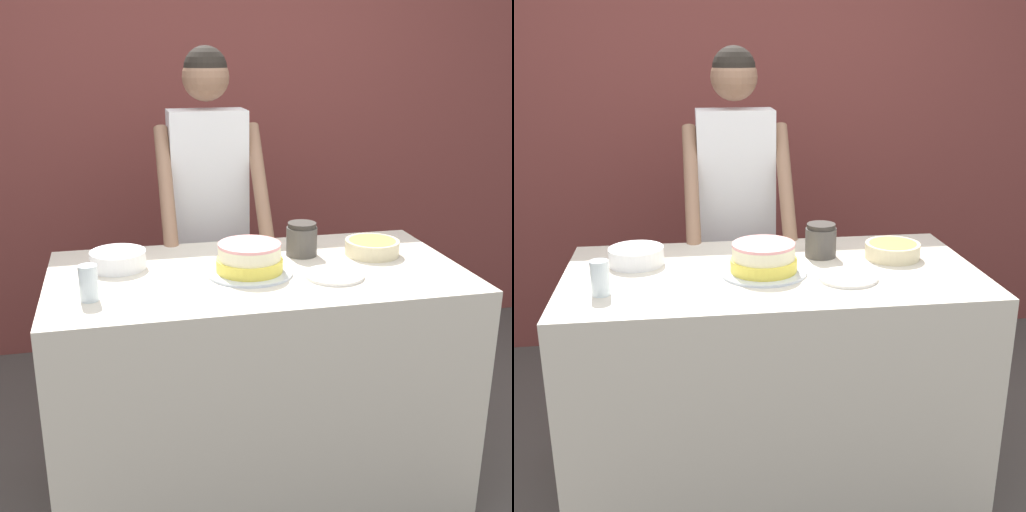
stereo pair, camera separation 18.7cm
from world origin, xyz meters
TOP-DOWN VIEW (x-y plane):
  - wall_back at (0.00, 1.88)m, footprint 10.00×0.05m
  - counter at (0.00, 0.39)m, footprint 1.50×0.78m
  - person_baker at (-0.07, 1.07)m, footprint 0.47×0.47m
  - cake at (-0.04, 0.36)m, footprint 0.31×0.31m
  - frosting_bowl_olive at (0.48, 0.47)m, footprint 0.21×0.21m
  - frosting_bowl_pink at (-0.49, 0.52)m, footprint 0.20×0.20m
  - drinking_glass at (-0.59, 0.22)m, footprint 0.06×0.06m
  - ceramic_plate at (0.25, 0.26)m, footprint 0.21×0.21m
  - stoneware_jar at (0.21, 0.53)m, footprint 0.12×0.12m

SIDE VIEW (x-z plane):
  - counter at x=0.00m, z-range 0.00..0.93m
  - ceramic_plate at x=0.25m, z-range 0.93..0.94m
  - frosting_bowl_olive at x=0.48m, z-range 0.94..1.00m
  - frosting_bowl_pink at x=-0.49m, z-range 0.94..1.00m
  - cake at x=-0.04m, z-range 0.93..1.04m
  - drinking_glass at x=-0.59m, z-range 0.93..1.05m
  - stoneware_jar at x=0.21m, z-range 0.93..1.06m
  - person_baker at x=-0.07m, z-range 0.21..1.92m
  - wall_back at x=0.00m, z-range 0.00..2.60m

